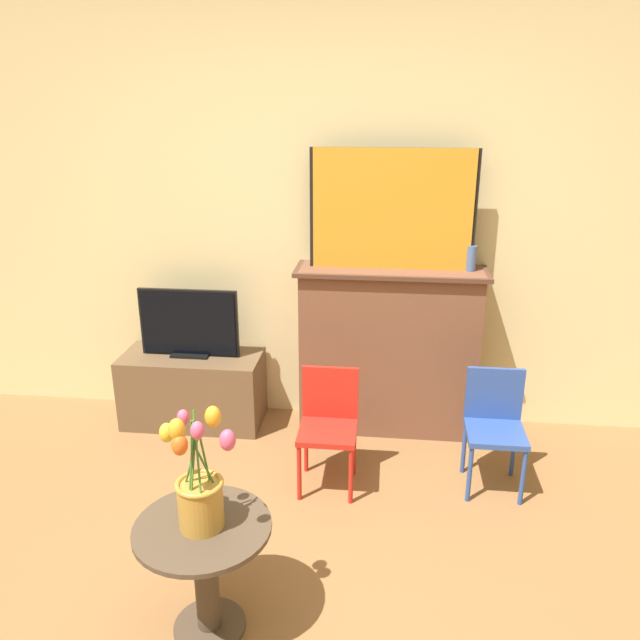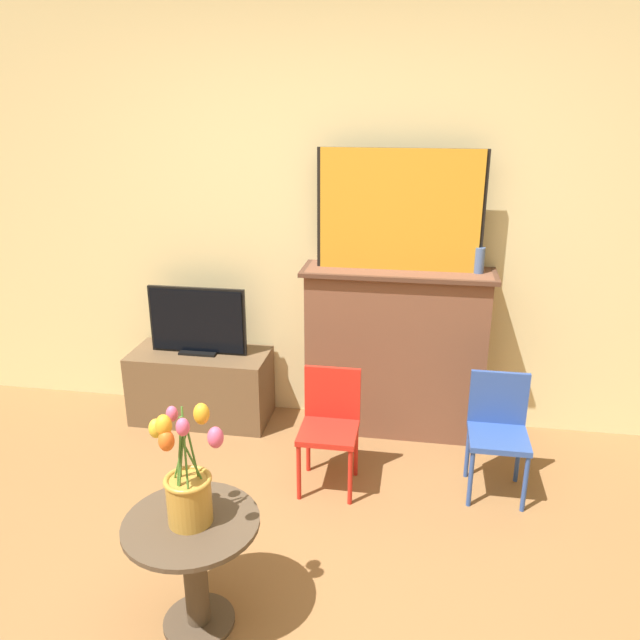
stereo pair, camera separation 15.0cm
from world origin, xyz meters
TOP-DOWN VIEW (x-y plane):
  - wall_back at (0.00, 2.13)m, footprint 8.00×0.06m
  - fireplace_mantel at (0.37, 1.95)m, footprint 1.13×0.35m
  - painting at (0.36, 1.95)m, footprint 0.95×0.03m
  - mantel_candle at (0.82, 1.95)m, footprint 0.06×0.06m
  - tv_stand at (-0.86, 1.88)m, footprint 0.87×0.40m
  - tv_monitor at (-0.86, 1.89)m, footprint 0.62×0.12m
  - chair_red at (0.06, 1.30)m, footprint 0.30×0.30m
  - chair_blue at (0.94, 1.39)m, footprint 0.30×0.30m
  - side_table at (-0.30, 0.24)m, footprint 0.52×0.52m
  - vase_tulips at (-0.30, 0.24)m, footprint 0.27×0.22m

SIDE VIEW (x-z plane):
  - tv_stand at x=-0.86m, z-range 0.00..0.46m
  - side_table at x=-0.30m, z-range 0.08..0.56m
  - chair_red at x=0.06m, z-range 0.05..0.69m
  - chair_blue at x=0.94m, z-range 0.05..0.69m
  - fireplace_mantel at x=0.37m, z-range 0.01..1.05m
  - vase_tulips at x=-0.30m, z-range 0.41..0.90m
  - tv_monitor at x=-0.86m, z-range 0.45..0.88m
  - mantel_candle at x=0.82m, z-range 1.04..1.19m
  - wall_back at x=0.00m, z-range 0.00..2.70m
  - painting at x=0.36m, z-range 1.04..1.73m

